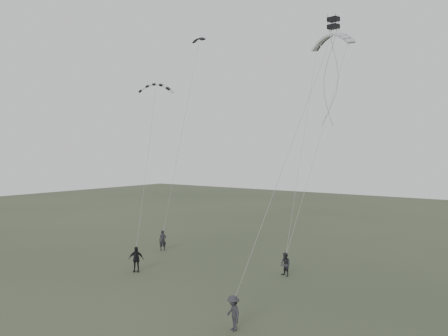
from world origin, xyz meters
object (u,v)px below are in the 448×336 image
Objects in this scene: flyer_left at (163,240)px; flyer_right at (285,264)px; kite_striped at (156,84)px; kite_dark_small at (199,39)px; kite_box at (333,23)px; flyer_center at (136,259)px; kite_pale_large at (332,35)px; flyer_far at (233,313)px.

flyer_right is (13.05, -0.76, -0.07)m from flyer_left.
kite_striped reaches higher than flyer_left.
kite_dark_small is 2.12× the size of kite_box.
flyer_left is at bearing -163.47° from flyer_right.
kite_pale_large is at bearing 7.98° from flyer_center.
flyer_right is 2.43× the size of kite_box.
kite_box reaches higher than flyer_center.
kite_dark_small is (2.16, 2.60, 18.55)m from flyer_left.
kite_pale_large reaches higher than flyer_right.
kite_pale_large is (-1.34, 15.61, 17.47)m from flyer_far.
flyer_left is at bearing 80.54° from flyer_center.
kite_pale_large reaches higher than kite_box.
flyer_right is 11.15m from flyer_center.
flyer_far is 0.62× the size of kite_striped.
kite_box is (4.44, -2.29, 16.05)m from flyer_right.
kite_striped reaches higher than flyer_center.
flyer_left is at bearing 85.46° from kite_striped.
flyer_far is at bearing -95.95° from kite_box.
flyer_center is (-9.63, -5.62, 0.11)m from flyer_right.
kite_striped is at bearing -79.22° from kite_dark_small.
flyer_far is at bearing -72.07° from kite_pale_large.
flyer_far is 26.61m from kite_dark_small.
kite_pale_large is at bearing 125.32° from flyer_far.
kite_pale_large is (14.22, 4.66, 17.44)m from flyer_left.
flyer_center is 1.07× the size of flyer_far.
kite_dark_small is at bearing -157.27° from kite_pale_large.
kite_box is (3.27, -7.71, -1.47)m from kite_pale_large.
flyer_left is 22.98m from kite_pale_large.
kite_dark_small is 7.25m from kite_striped.
kite_pale_large is 8.50m from kite_box.
kite_striped reaches higher than flyer_far.
kite_striped is at bearing -89.33° from flyer_left.
flyer_left is at bearing 175.30° from flyer_far.
kite_box is at bearing -45.21° from flyer_left.
kite_pale_large is (12.06, 2.06, -1.11)m from kite_dark_small.
kite_dark_small reaches higher than flyer_left.
flyer_right is at bearing -30.09° from kite_striped.
flyer_center is at bearing -158.87° from kite_box.
kite_box is (1.94, 7.90, 16.00)m from flyer_far.
flyer_left is 0.49× the size of kite_pale_large.
kite_box is at bearing -53.96° from kite_pale_large.
flyer_right is 0.89× the size of flyer_center.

